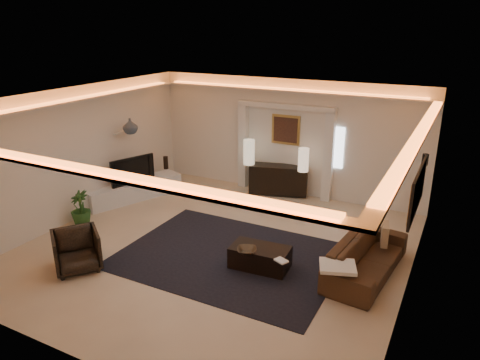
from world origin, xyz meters
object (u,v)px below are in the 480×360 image
at_px(sofa, 366,257).
at_px(armchair, 77,251).
at_px(coffee_table, 260,257).
at_px(console, 279,179).

distance_m(sofa, armchair, 5.09).
bearing_deg(coffee_table, console, 103.43).
xyz_separation_m(sofa, armchair, (-4.59, -2.19, 0.04)).
relative_size(console, coffee_table, 1.41).
bearing_deg(sofa, console, 50.78).
relative_size(console, armchair, 1.86).
bearing_deg(armchair, console, 18.31).
relative_size(console, sofa, 0.67).
xyz_separation_m(console, sofa, (2.86, -2.88, -0.08)).
bearing_deg(armchair, coffee_table, -24.70).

